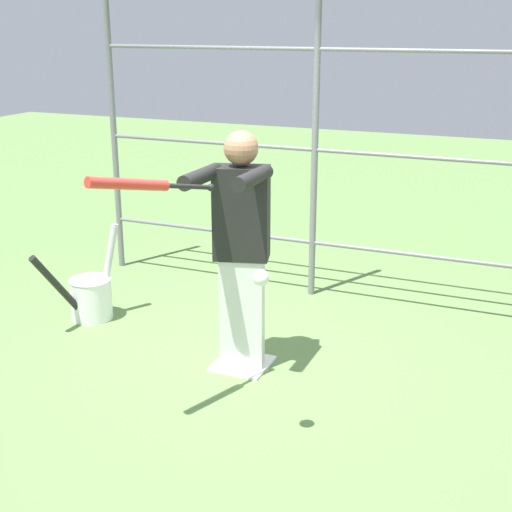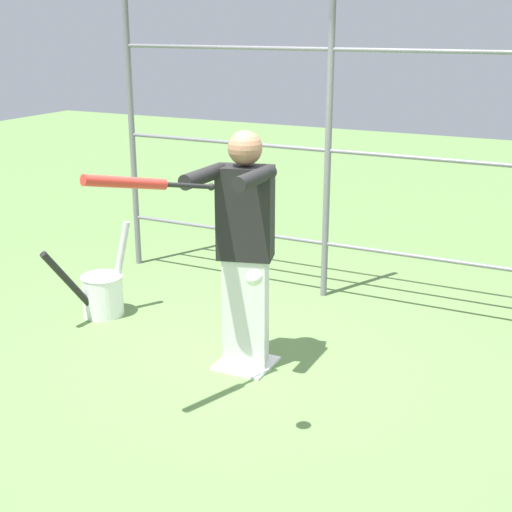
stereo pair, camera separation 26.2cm
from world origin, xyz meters
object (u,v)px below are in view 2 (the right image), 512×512
(baseball_bat_swinging, at_px, (137,183))
(bat_bucket, at_px, (102,293))
(softball_in_flight, at_px, (254,278))
(batter, at_px, (244,245))

(baseball_bat_swinging, height_order, bat_bucket, baseball_bat_swinging)
(softball_in_flight, bearing_deg, baseball_bat_swinging, 2.95)
(softball_in_flight, relative_size, bat_bucket, 0.12)
(baseball_bat_swinging, relative_size, bat_bucket, 1.07)
(baseball_bat_swinging, xyz_separation_m, bat_bucket, (1.37, -1.28, -1.36))
(baseball_bat_swinging, bearing_deg, softball_in_flight, -177.05)
(baseball_bat_swinging, xyz_separation_m, softball_in_flight, (-0.74, -0.04, -0.48))
(batter, height_order, baseball_bat_swinging, batter)
(batter, bearing_deg, baseball_bat_swinging, 78.76)
(batter, relative_size, baseball_bat_swinging, 1.98)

